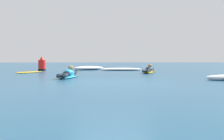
% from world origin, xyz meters
% --- Properties ---
extents(ground_plane, '(120.00, 120.00, 0.00)m').
position_xyz_m(ground_plane, '(0.00, 10.00, 0.00)').
color(ground_plane, navy).
extents(surfer_near, '(0.90, 2.66, 0.54)m').
position_xyz_m(surfer_near, '(-1.64, 2.64, 0.13)').
color(surfer_near, '#2DB2D1').
rests_on(surfer_near, ground).
extents(surfer_far, '(1.30, 2.47, 0.53)m').
position_xyz_m(surfer_far, '(2.61, 6.24, 0.14)').
color(surfer_far, yellow).
rests_on(surfer_far, ground).
extents(drifting_surfboard, '(1.52, 1.93, 0.16)m').
position_xyz_m(drifting_surfboard, '(-4.18, 6.78, 0.03)').
color(drifting_surfboard, yellow).
rests_on(drifting_surfboard, ground).
extents(whitewater_front, '(2.93, 1.26, 0.18)m').
position_xyz_m(whitewater_front, '(1.47, 9.82, 0.08)').
color(whitewater_front, white).
rests_on(whitewater_front, ground).
extents(whitewater_mid_right, '(2.58, 1.92, 0.28)m').
position_xyz_m(whitewater_mid_right, '(-0.83, 10.82, 0.13)').
color(whitewater_mid_right, white).
rests_on(whitewater_mid_right, ground).
extents(channel_marker_buoy, '(0.52, 0.52, 0.97)m').
position_xyz_m(channel_marker_buoy, '(-4.02, 9.75, 0.38)').
color(channel_marker_buoy, red).
rests_on(channel_marker_buoy, ground).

